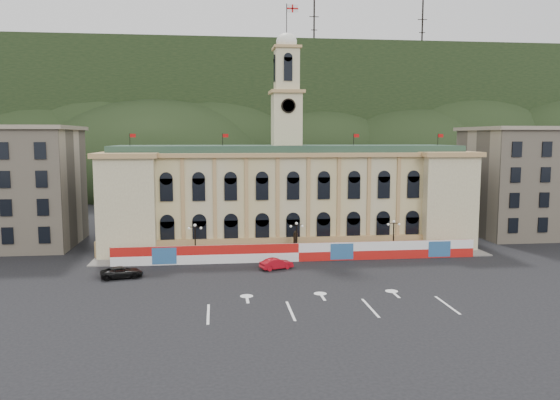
{
  "coord_description": "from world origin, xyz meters",
  "views": [
    {
      "loc": [
        -11.13,
        -57.18,
        16.92
      ],
      "look_at": [
        -2.2,
        18.0,
        8.14
      ],
      "focal_mm": 35.0,
      "sensor_mm": 36.0,
      "label": 1
    }
  ],
  "objects": [
    {
      "name": "lamp_center",
      "position": [
        0.0,
        17.0,
        3.07
      ],
      "size": [
        1.96,
        0.44,
        5.15
      ],
      "color": "black",
      "rests_on": "ground"
    },
    {
      "name": "hoarding_fence",
      "position": [
        0.06,
        15.07,
        1.25
      ],
      "size": [
        50.0,
        0.44,
        2.5
      ],
      "color": "red",
      "rests_on": "ground"
    },
    {
      "name": "side_building_right",
      "position": [
        43.0,
        30.93,
        9.33
      ],
      "size": [
        21.0,
        17.0,
        18.6
      ],
      "color": "#B8A78E",
      "rests_on": "ground"
    },
    {
      "name": "statue",
      "position": [
        0.0,
        18.0,
        1.19
      ],
      "size": [
        1.4,
        1.4,
        3.72
      ],
      "color": "#595651",
      "rests_on": "ground"
    },
    {
      "name": "black_suv",
      "position": [
        -22.49,
        8.82,
        0.69
      ],
      "size": [
        4.22,
        5.86,
        1.38
      ],
      "primitive_type": "imported",
      "rotation": [
        0.0,
        0.0,
        1.77
      ],
      "color": "black",
      "rests_on": "ground"
    },
    {
      "name": "city_hall",
      "position": [
        0.0,
        27.63,
        7.85
      ],
      "size": [
        56.2,
        17.6,
        37.1
      ],
      "color": "#C7BB8F",
      "rests_on": "ground"
    },
    {
      "name": "lamp_right",
      "position": [
        14.0,
        17.0,
        3.07
      ],
      "size": [
        1.96,
        0.44,
        5.15
      ],
      "color": "black",
      "rests_on": "ground"
    },
    {
      "name": "hill_ridge",
      "position": [
        0.03,
        121.99,
        19.48
      ],
      "size": [
        230.0,
        80.0,
        64.0
      ],
      "color": "black",
      "rests_on": "ground"
    },
    {
      "name": "side_building_left",
      "position": [
        -43.0,
        30.93,
        9.33
      ],
      "size": [
        21.0,
        17.0,
        18.6
      ],
      "color": "#B8A78E",
      "rests_on": "ground"
    },
    {
      "name": "ground",
      "position": [
        0.0,
        0.0,
        0.0
      ],
      "size": [
        260.0,
        260.0,
        0.0
      ],
      "primitive_type": "plane",
      "color": "black",
      "rests_on": "ground"
    },
    {
      "name": "pavement",
      "position": [
        0.0,
        17.75,
        0.08
      ],
      "size": [
        56.0,
        5.5,
        0.16
      ],
      "primitive_type": "cube",
      "color": "slate",
      "rests_on": "ground"
    },
    {
      "name": "lamp_left",
      "position": [
        -14.0,
        17.0,
        3.07
      ],
      "size": [
        1.96,
        0.44,
        5.15
      ],
      "color": "black",
      "rests_on": "ground"
    },
    {
      "name": "red_sedan",
      "position": [
        -3.49,
        11.0,
        0.71
      ],
      "size": [
        4.37,
        5.31,
        1.42
      ],
      "primitive_type": "imported",
      "rotation": [
        0.0,
        0.0,
        1.93
      ],
      "color": "#AD0C18",
      "rests_on": "ground"
    },
    {
      "name": "lane_markings",
      "position": [
        0.0,
        -5.0,
        0.0
      ],
      "size": [
        26.0,
        10.0,
        0.02
      ],
      "primitive_type": null,
      "color": "white",
      "rests_on": "ground"
    }
  ]
}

